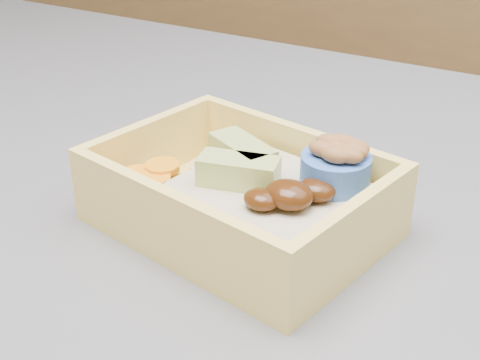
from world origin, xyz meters
The scene contains 1 object.
bento_box centered at (0.19, -0.10, 0.95)m, with size 0.22×0.17×0.07m.
Camera 1 is at (0.39, -0.45, 1.18)m, focal length 50.00 mm.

